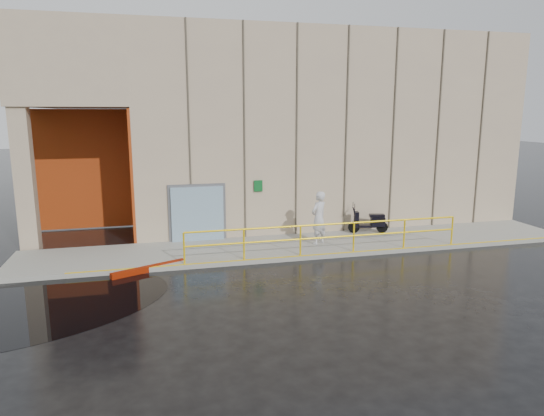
{
  "coord_description": "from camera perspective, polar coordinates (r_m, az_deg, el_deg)",
  "views": [
    {
      "loc": [
        -1.39,
        -11.64,
        4.82
      ],
      "look_at": [
        2.29,
        3.0,
        1.83
      ],
      "focal_mm": 32.0,
      "sensor_mm": 36.0,
      "label": 1
    }
  ],
  "objects": [
    {
      "name": "person",
      "position": [
        17.42,
        5.51,
        -1.15
      ],
      "size": [
        0.83,
        0.76,
        1.91
      ],
      "primitive_type": "imported",
      "rotation": [
        0.0,
        0.0,
        3.71
      ],
      "color": "silver",
      "rests_on": "sidewalk"
    },
    {
      "name": "puddle",
      "position": [
        13.74,
        -26.4,
        -10.54
      ],
      "size": [
        8.22,
        6.81,
        0.01
      ],
      "primitive_type": "cube",
      "rotation": [
        0.0,
        0.0,
        0.41
      ],
      "color": "black",
      "rests_on": "ground"
    },
    {
      "name": "sidewalk",
      "position": [
        17.67,
        4.2,
        -4.4
      ],
      "size": [
        20.0,
        3.0,
        0.15
      ],
      "primitive_type": "cube",
      "color": "gray",
      "rests_on": "ground"
    },
    {
      "name": "scooter",
      "position": [
        19.34,
        11.33,
        -0.89
      ],
      "size": [
        1.59,
        0.85,
        1.2
      ],
      "rotation": [
        0.0,
        0.0,
        -0.24
      ],
      "color": "black",
      "rests_on": "sidewalk"
    },
    {
      "name": "red_curb",
      "position": [
        15.48,
        -14.26,
        -6.93
      ],
      "size": [
        2.25,
        1.18,
        0.18
      ],
      "primitive_type": "cube",
      "rotation": [
        0.0,
        0.0,
        0.44
      ],
      "color": "#7C1602",
      "rests_on": "ground"
    },
    {
      "name": "building",
      "position": [
        23.55,
        1.91,
        9.71
      ],
      "size": [
        20.0,
        10.17,
        8.0
      ],
      "color": "tan",
      "rests_on": "ground"
    },
    {
      "name": "ground",
      "position": [
        12.68,
        -6.88,
        -11.22
      ],
      "size": [
        120.0,
        120.0,
        0.0
      ],
      "primitive_type": "plane",
      "color": "black",
      "rests_on": "ground"
    },
    {
      "name": "guardrail",
      "position": [
        16.37,
        6.54,
        -3.52
      ],
      "size": [
        9.56,
        0.06,
        1.03
      ],
      "color": "yellow",
      "rests_on": "sidewalk"
    }
  ]
}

